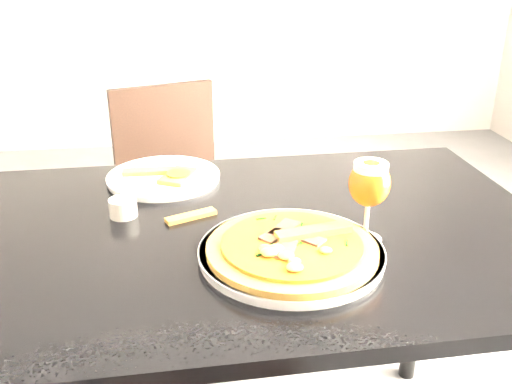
{
  "coord_description": "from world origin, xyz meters",
  "views": [
    {
      "loc": [
        0.2,
        -0.8,
        1.28
      ],
      "look_at": [
        0.34,
        0.21,
        0.83
      ],
      "focal_mm": 40.0,
      "sensor_mm": 36.0,
      "label": 1
    }
  ],
  "objects": [
    {
      "name": "dining_table",
      "position": [
        0.35,
        0.22,
        0.66
      ],
      "size": [
        1.21,
        0.82,
        0.75
      ],
      "rotation": [
        0.0,
        0.0,
        0.02
      ],
      "color": "black",
      "rests_on": "ground"
    },
    {
      "name": "chair_far",
      "position": [
        0.18,
        1.05,
        0.46
      ],
      "size": [
        0.48,
        0.48,
        0.83
      ],
      "rotation": [
        0.0,
        0.0,
        0.31
      ],
      "color": "black",
      "rests_on": "ground"
    },
    {
      "name": "plate_main",
      "position": [
        0.39,
        0.09,
        0.76
      ],
      "size": [
        0.39,
        0.39,
        0.02
      ],
      "primitive_type": "cylinder",
      "rotation": [
        0.0,
        0.0,
        0.16
      ],
      "color": "white",
      "rests_on": "dining_table"
    },
    {
      "name": "pizza",
      "position": [
        0.39,
        0.08,
        0.78
      ],
      "size": [
        0.31,
        0.31,
        0.03
      ],
      "rotation": [
        0.0,
        0.0,
        -0.12
      ],
      "color": "#8F5E22",
      "rests_on": "plate_main"
    },
    {
      "name": "plate_second",
      "position": [
        0.16,
        0.5,
        0.76
      ],
      "size": [
        0.31,
        0.31,
        0.01
      ],
      "primitive_type": "cylinder",
      "rotation": [
        0.0,
        0.0,
        0.17
      ],
      "color": "white",
      "rests_on": "dining_table"
    },
    {
      "name": "crust_scraps",
      "position": [
        0.17,
        0.48,
        0.77
      ],
      "size": [
        0.18,
        0.12,
        0.01
      ],
      "rotation": [
        0.0,
        0.0,
        0.41
      ],
      "color": "#8F5E22",
      "rests_on": "plate_second"
    },
    {
      "name": "loose_crust",
      "position": [
        0.21,
        0.28,
        0.75
      ],
      "size": [
        0.11,
        0.06,
        0.01
      ],
      "primitive_type": "cube",
      "rotation": [
        0.0,
        0.0,
        0.39
      ],
      "color": "#8F5E22",
      "rests_on": "dining_table"
    },
    {
      "name": "sauce_cup",
      "position": [
        0.07,
        0.31,
        0.77
      ],
      "size": [
        0.06,
        0.06,
        0.04
      ],
      "color": "#B8B3A6",
      "rests_on": "dining_table"
    },
    {
      "name": "beer_glass",
      "position": [
        0.54,
        0.13,
        0.87
      ],
      "size": [
        0.08,
        0.08,
        0.16
      ],
      "color": "silver",
      "rests_on": "dining_table"
    }
  ]
}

